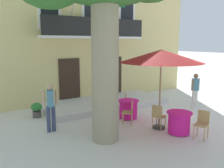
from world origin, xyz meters
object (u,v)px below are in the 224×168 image
at_px(cafe_table_near_tree, 128,109).
at_px(pedestrian_mid_plaza, 50,105).
at_px(cafe_chair_near_tree_1, 128,101).
at_px(ground_planter_left, 37,109).
at_px(cafe_chair_near_tree_0, 129,111).
at_px(cafe_table_middle, 179,122).
at_px(cafe_chair_middle_0, 202,123).
at_px(cafe_chair_middle_1, 158,115).
at_px(pedestrian_near_entrance, 195,89).
at_px(cafe_umbrella, 161,56).

height_order(cafe_table_near_tree, pedestrian_mid_plaza, pedestrian_mid_plaza).
distance_m(cafe_chair_near_tree_1, ground_planter_left, 3.90).
distance_m(cafe_chair_near_tree_0, ground_planter_left, 3.91).
height_order(cafe_chair_near_tree_0, pedestrian_mid_plaza, pedestrian_mid_plaza).
bearing_deg(cafe_table_near_tree, cafe_table_middle, -78.35).
bearing_deg(cafe_chair_near_tree_0, cafe_chair_near_tree_1, 56.31).
bearing_deg(cafe_chair_near_tree_1, cafe_chair_middle_0, -84.26).
bearing_deg(cafe_chair_near_tree_1, cafe_chair_near_tree_0, -123.69).
xyz_separation_m(cafe_chair_near_tree_1, cafe_chair_middle_1, (-0.30, -2.25, 0.00)).
bearing_deg(cafe_chair_middle_0, ground_planter_left, 127.71).
relative_size(cafe_table_middle, ground_planter_left, 1.40).
height_order(cafe_chair_near_tree_1, cafe_chair_middle_0, same).
xyz_separation_m(cafe_chair_near_tree_1, pedestrian_near_entrance, (3.14, -1.04, 0.41)).
xyz_separation_m(cafe_chair_middle_1, pedestrian_mid_plaza, (-3.31, 1.82, 0.44)).
bearing_deg(cafe_umbrella, cafe_chair_near_tree_0, 124.80).
bearing_deg(pedestrian_near_entrance, cafe_chair_near_tree_0, -176.98).
bearing_deg(pedestrian_mid_plaza, cafe_table_middle, -34.32).
height_order(cafe_chair_near_tree_0, cafe_chair_middle_0, same).
xyz_separation_m(cafe_chair_middle_1, pedestrian_near_entrance, (3.44, 1.21, 0.41)).
distance_m(cafe_table_near_tree, cafe_chair_middle_0, 3.09).
relative_size(cafe_table_middle, pedestrian_mid_plaza, 0.51).
distance_m(cafe_chair_near_tree_0, cafe_chair_middle_0, 2.64).
bearing_deg(cafe_chair_middle_1, ground_planter_left, 131.22).
xyz_separation_m(cafe_umbrella, pedestrian_near_entrance, (3.32, 1.14, -1.67)).
relative_size(cafe_table_near_tree, cafe_chair_near_tree_1, 0.95).
xyz_separation_m(cafe_chair_near_tree_0, cafe_chair_middle_1, (0.54, -1.00, 0.00)).
xyz_separation_m(ground_planter_left, pedestrian_mid_plaza, (-0.01, -1.94, 0.62)).
xyz_separation_m(cafe_chair_middle_1, ground_planter_left, (-3.30, 3.76, -0.18)).
distance_m(cafe_chair_near_tree_1, cafe_chair_middle_1, 2.27).
bearing_deg(cafe_chair_middle_0, cafe_table_middle, 114.87).
xyz_separation_m(cafe_umbrella, ground_planter_left, (-3.41, 3.70, -2.26)).
xyz_separation_m(cafe_table_middle, pedestrian_near_entrance, (3.09, 1.88, 0.55)).
bearing_deg(cafe_chair_near_tree_0, cafe_table_near_tree, 57.29).
height_order(cafe_chair_middle_1, cafe_umbrella, cafe_umbrella).
distance_m(cafe_chair_near_tree_1, pedestrian_near_entrance, 3.33).
bearing_deg(pedestrian_mid_plaza, cafe_umbrella, -27.24).
height_order(cafe_chair_middle_0, cafe_umbrella, cafe_umbrella).
bearing_deg(ground_planter_left, pedestrian_mid_plaza, -90.31).
bearing_deg(cafe_chair_middle_0, cafe_chair_near_tree_1, 95.74).
bearing_deg(ground_planter_left, cafe_chair_near_tree_0, -45.09).
relative_size(cafe_umbrella, ground_planter_left, 4.69).
bearing_deg(cafe_table_near_tree, cafe_umbrella, -81.22).
bearing_deg(pedestrian_mid_plaza, cafe_chair_near_tree_0, -16.59).
bearing_deg(cafe_chair_middle_1, cafe_chair_middle_0, -64.02).
xyz_separation_m(cafe_table_near_tree, cafe_umbrella, (0.24, -1.57, 2.22)).
bearing_deg(cafe_umbrella, cafe_table_middle, -72.41).
distance_m(cafe_chair_middle_0, cafe_umbrella, 2.58).
distance_m(cafe_chair_near_tree_0, pedestrian_near_entrance, 4.00).
bearing_deg(cafe_table_middle, cafe_umbrella, 107.59).
distance_m(cafe_table_near_tree, ground_planter_left, 3.82).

